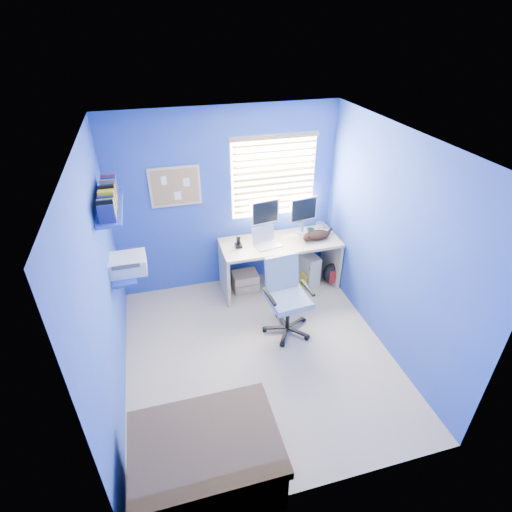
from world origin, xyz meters
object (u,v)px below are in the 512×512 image
object	(u,v)px
cat	(317,235)
office_chair	(286,306)
laptop	(267,238)
tower_pc	(307,267)
desk	(279,264)

from	to	relation	value
cat	office_chair	size ratio (longest dim) A/B	0.37
laptop	tower_pc	size ratio (longest dim) A/B	0.73
laptop	cat	xyz separation A→B (m)	(0.72, -0.01, -0.05)
desk	laptop	size ratio (longest dim) A/B	4.96
desk	tower_pc	distance (m)	0.47
laptop	cat	bearing A→B (deg)	-12.54
cat	office_chair	bearing A→B (deg)	-148.51
cat	tower_pc	bearing A→B (deg)	105.90
cat	office_chair	distance (m)	1.18
desk	office_chair	size ratio (longest dim) A/B	1.68
desk	tower_pc	xyz separation A→B (m)	(0.44, 0.03, -0.14)
desk	laptop	xyz separation A→B (m)	(-0.21, -0.06, 0.48)
tower_pc	desk	bearing A→B (deg)	173.36
laptop	office_chair	size ratio (longest dim) A/B	0.34
desk	tower_pc	bearing A→B (deg)	4.46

